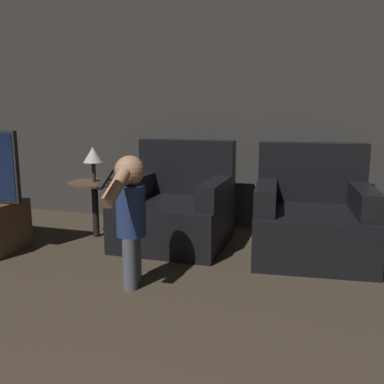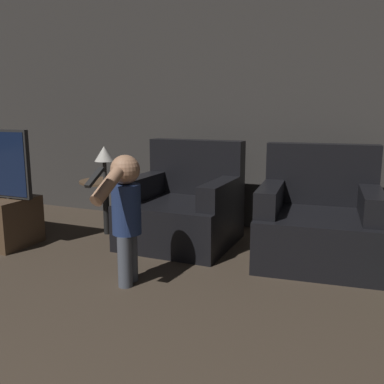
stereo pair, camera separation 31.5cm
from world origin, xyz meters
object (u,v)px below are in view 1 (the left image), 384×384
Objects in this scene: armchair_right at (312,219)px; lamp at (93,156)px; armchair_left at (177,209)px; person_toddler at (130,211)px.

lamp is at bearing 176.13° from armchair_right.
armchair_left is 2.82× the size of lamp.
armchair_right is at bearing 1.81° from lamp.
armchair_left and armchair_right have the same top height.
armchair_left reaches higher than lamp.
armchair_left is 1.02× the size of person_toddler.
lamp is (-1.94, -0.06, 0.46)m from armchair_right.
armchair_left is 1.16m from armchair_right.
lamp is at bearing -175.58° from armchair_left.
armchair_right is 1.99m from lamp.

